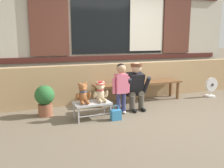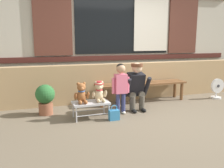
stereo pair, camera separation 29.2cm
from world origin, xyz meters
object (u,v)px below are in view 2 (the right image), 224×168
at_px(wooden_bench_long, 141,86).
at_px(teddy_bear_plain, 82,94).
at_px(adult_crouching, 136,86).
at_px(potted_plant, 45,98).
at_px(floor_fan, 217,89).
at_px(child_standing, 121,83).
at_px(small_display_bench, 91,104).
at_px(teddy_bear_with_hat, 99,92).
at_px(handbag_on_ground, 114,115).

relative_size(wooden_bench_long, teddy_bear_plain, 5.78).
xyz_separation_m(teddy_bear_plain, adult_crouching, (1.14, 0.22, 0.02)).
distance_m(teddy_bear_plain, potted_plant, 0.78).
distance_m(wooden_bench_long, floor_fan, 1.87).
xyz_separation_m(child_standing, floor_fan, (2.60, 0.37, -0.35)).
bearing_deg(adult_crouching, child_standing, -159.23).
xyz_separation_m(child_standing, potted_plant, (-1.34, 0.43, -0.27)).
bearing_deg(wooden_bench_long, floor_fan, -9.35).
relative_size(small_display_bench, potted_plant, 1.12).
bearing_deg(child_standing, small_display_bench, -172.98).
relative_size(teddy_bear_with_hat, floor_fan, 0.76).
relative_size(child_standing, potted_plant, 1.68).
height_order(child_standing, floor_fan, child_standing).
bearing_deg(handbag_on_ground, teddy_bear_with_hat, 130.87).
xyz_separation_m(teddy_bear_with_hat, floor_fan, (3.04, 0.44, -0.23)).
relative_size(teddy_bear_plain, adult_crouching, 0.38).
xyz_separation_m(small_display_bench, floor_fan, (3.20, 0.44, -0.03)).
bearing_deg(adult_crouching, small_display_bench, -167.39).
bearing_deg(potted_plant, teddy_bear_plain, -40.27).
height_order(potted_plant, floor_fan, potted_plant).
height_order(wooden_bench_long, small_display_bench, wooden_bench_long).
relative_size(teddy_bear_plain, handbag_on_ground, 1.34).
bearing_deg(handbag_on_ground, child_standing, 51.78).
height_order(child_standing, handbag_on_ground, child_standing).
distance_m(small_display_bench, floor_fan, 3.23).
bearing_deg(teddy_bear_with_hat, teddy_bear_plain, -179.87).
bearing_deg(teddy_bear_plain, handbag_on_ground, -23.79).
distance_m(wooden_bench_long, potted_plant, 2.12).
height_order(wooden_bench_long, handbag_on_ground, wooden_bench_long).
height_order(wooden_bench_long, teddy_bear_with_hat, teddy_bear_with_hat).
bearing_deg(wooden_bench_long, adult_crouching, -125.41).
relative_size(wooden_bench_long, child_standing, 2.19).
height_order(adult_crouching, floor_fan, adult_crouching).
relative_size(small_display_bench, adult_crouching, 0.67).
height_order(teddy_bear_with_hat, floor_fan, teddy_bear_with_hat).
relative_size(teddy_bear_plain, potted_plant, 0.64).
height_order(small_display_bench, floor_fan, floor_fan).
xyz_separation_m(teddy_bear_with_hat, adult_crouching, (0.82, 0.22, 0.01)).
xyz_separation_m(wooden_bench_long, adult_crouching, (-0.38, -0.53, 0.11)).
bearing_deg(child_standing, teddy_bear_with_hat, -170.71).
distance_m(small_display_bench, teddy_bear_plain, 0.25).
bearing_deg(small_display_bench, floor_fan, 7.90).
xyz_separation_m(wooden_bench_long, floor_fan, (1.84, -0.30, -0.13)).
distance_m(adult_crouching, floor_fan, 2.24).
height_order(small_display_bench, child_standing, child_standing).
xyz_separation_m(small_display_bench, potted_plant, (-0.75, 0.50, 0.06)).
bearing_deg(handbag_on_ground, adult_crouching, 35.70).
xyz_separation_m(teddy_bear_plain, child_standing, (0.75, 0.07, 0.13)).
distance_m(teddy_bear_plain, adult_crouching, 1.16).
height_order(wooden_bench_long, adult_crouching, adult_crouching).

